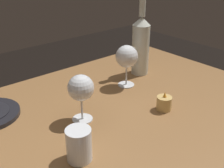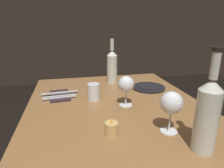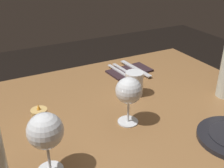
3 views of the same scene
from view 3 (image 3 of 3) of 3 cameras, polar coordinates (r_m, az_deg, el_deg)
name	(u,v)px [view 3 (image 3 of 3)]	position (r m, az deg, el deg)	size (l,w,h in m)	color
dining_table	(102,143)	(0.95, -2.10, -11.98)	(1.30, 0.90, 0.74)	olive
wine_glass_left	(129,91)	(0.84, 3.49, -1.54)	(0.08, 0.08, 0.16)	white
wine_glass_right	(45,132)	(0.67, -13.57, -9.59)	(0.09, 0.09, 0.17)	white
water_tumbler	(134,84)	(1.03, 4.57, -0.08)	(0.07, 0.07, 0.09)	white
votive_candle	(40,116)	(0.91, -14.69, -6.47)	(0.05, 0.05, 0.07)	#DBB266
folded_napkin	(130,71)	(1.24, 3.65, 2.71)	(0.20, 0.13, 0.01)	#2D1E23
fork_inner	(125,71)	(1.22, 2.65, 2.77)	(0.03, 0.18, 0.00)	silver
fork_outer	(120,72)	(1.21, 1.63, 2.55)	(0.03, 0.18, 0.00)	silver
table_knife	(135,68)	(1.25, 4.84, 3.24)	(0.04, 0.21, 0.00)	silver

